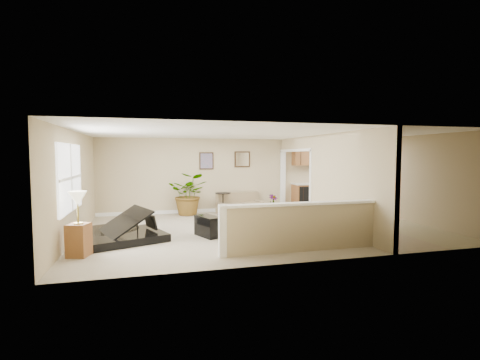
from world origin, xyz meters
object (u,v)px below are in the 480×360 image
object	(u,v)px
small_plant	(273,205)
lamp_stand	(78,229)
palm_plant	(189,194)
accent_table	(223,201)
piano	(122,211)
loveseat	(242,203)
piano_bench	(208,226)

from	to	relation	value
small_plant	lamp_stand	bearing A→B (deg)	-144.03
palm_plant	lamp_stand	world-z (taller)	palm_plant
accent_table	lamp_stand	world-z (taller)	lamp_stand
piano	accent_table	size ratio (longest dim) A/B	3.24
piano	loveseat	size ratio (longest dim) A/B	1.32
piano	loveseat	xyz separation A→B (m)	(3.62, 2.82, -0.32)
piano_bench	palm_plant	world-z (taller)	palm_plant
accent_table	lamp_stand	bearing A→B (deg)	-132.98
piano_bench	accent_table	bearing A→B (deg)	71.61
piano_bench	small_plant	xyz separation A→B (m)	(2.68, 2.88, 0.02)
small_plant	loveseat	bearing A→B (deg)	170.97
piano_bench	palm_plant	bearing A→B (deg)	91.82
piano_bench	accent_table	distance (m)	3.05
piano_bench	small_plant	size ratio (longest dim) A/B	1.18
palm_plant	piano	bearing A→B (deg)	-122.68
small_plant	piano_bench	bearing A→B (deg)	-133.01
piano_bench	lamp_stand	xyz separation A→B (m)	(-2.67, -1.01, 0.29)
accent_table	palm_plant	xyz separation A→B (m)	(-1.06, 0.26, 0.21)
piano	accent_table	world-z (taller)	piano
small_plant	lamp_stand	distance (m)	6.62
piano	lamp_stand	world-z (taller)	piano
piano_bench	piano	bearing A→B (deg)	173.50
palm_plant	small_plant	size ratio (longest dim) A/B	2.48
palm_plant	lamp_stand	bearing A→B (deg)	-121.75
loveseat	small_plant	distance (m)	1.06
small_plant	accent_table	bearing A→B (deg)	179.58
piano_bench	accent_table	size ratio (longest dim) A/B	1.01
lamp_stand	accent_table	bearing A→B (deg)	47.02
accent_table	small_plant	xyz separation A→B (m)	(1.72, -0.01, -0.20)
palm_plant	small_plant	bearing A→B (deg)	-5.57
piano_bench	palm_plant	distance (m)	3.18
loveseat	palm_plant	bearing A→B (deg)	161.61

